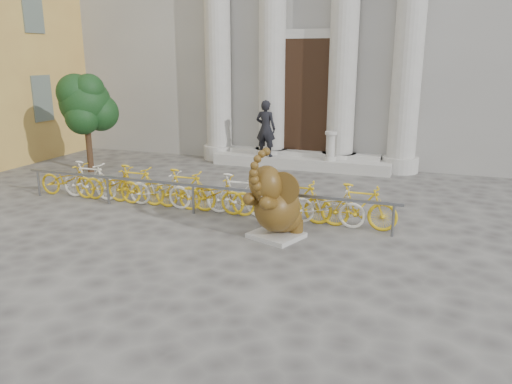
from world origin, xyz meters
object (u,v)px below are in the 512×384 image
(bike_rack, at_px, (197,191))
(pedestrian, at_px, (266,128))
(tree, at_px, (86,104))
(elephant_statue, at_px, (276,205))

(bike_rack, relative_size, pedestrian, 5.10)
(tree, bearing_deg, bike_rack, -27.11)
(elephant_statue, xyz_separation_m, bike_rack, (-2.36, 1.16, -0.20))
(pedestrian, bearing_deg, bike_rack, 94.02)
(tree, relative_size, pedestrian, 1.66)
(tree, height_order, pedestrian, tree)
(elephant_statue, xyz_separation_m, pedestrian, (-2.43, 6.49, 0.60))
(elephant_statue, bearing_deg, pedestrian, 131.08)
(bike_rack, xyz_separation_m, tree, (-5.13, 2.63, 1.68))
(elephant_statue, bearing_deg, bike_rack, 174.41)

